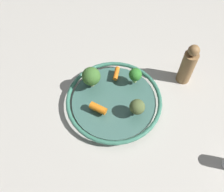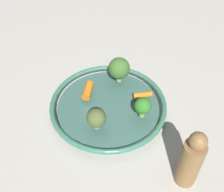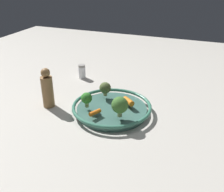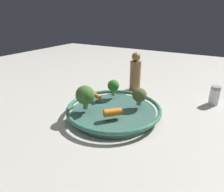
{
  "view_description": "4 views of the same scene",
  "coord_description": "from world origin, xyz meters",
  "px_view_note": "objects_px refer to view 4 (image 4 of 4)",
  "views": [
    {
      "loc": [
        0.1,
        0.39,
        0.69
      ],
      "look_at": [
        0.01,
        0.01,
        0.07
      ],
      "focal_mm": 39.83,
      "sensor_mm": 36.0,
      "label": 1
    },
    {
      "loc": [
        -0.42,
        0.25,
        0.57
      ],
      "look_at": [
        0.0,
        -0.01,
        0.05
      ],
      "focal_mm": 45.74,
      "sensor_mm": 36.0,
      "label": 2
    },
    {
      "loc": [
        0.31,
        -0.81,
        0.51
      ],
      "look_at": [
        -0.01,
        0.03,
        0.06
      ],
      "focal_mm": 42.29,
      "sensor_mm": 36.0,
      "label": 3
    },
    {
      "loc": [
        0.5,
        0.28,
        0.31
      ],
      "look_at": [
        -0.03,
        -0.02,
        0.06
      ],
      "focal_mm": 32.11,
      "sensor_mm": 36.0,
      "label": 4
    }
  ],
  "objects_px": {
    "baby_carrot_left": "(96,96)",
    "broccoli_floret_edge": "(85,95)",
    "broccoli_floret_mid": "(113,86)",
    "salt_shaker": "(214,95)",
    "serving_bowl": "(114,111)",
    "broccoli_floret_small": "(139,95)",
    "baby_carrot_right": "(113,112)",
    "pepper_mill": "(135,73)"
  },
  "relations": [
    {
      "from": "broccoli_floret_small",
      "to": "salt_shaker",
      "type": "relative_size",
      "value": 0.82
    },
    {
      "from": "baby_carrot_left",
      "to": "pepper_mill",
      "type": "height_order",
      "value": "pepper_mill"
    },
    {
      "from": "baby_carrot_right",
      "to": "broccoli_floret_small",
      "type": "height_order",
      "value": "broccoli_floret_small"
    },
    {
      "from": "baby_carrot_left",
      "to": "broccoli_floret_small",
      "type": "xyz_separation_m",
      "value": [
        -0.02,
        0.15,
        0.03
      ]
    },
    {
      "from": "broccoli_floret_edge",
      "to": "pepper_mill",
      "type": "distance_m",
      "value": 0.31
    },
    {
      "from": "serving_bowl",
      "to": "salt_shaker",
      "type": "distance_m",
      "value": 0.37
    },
    {
      "from": "serving_bowl",
      "to": "pepper_mill",
      "type": "bearing_deg",
      "value": -170.95
    },
    {
      "from": "broccoli_floret_mid",
      "to": "salt_shaker",
      "type": "xyz_separation_m",
      "value": [
        -0.18,
        0.31,
        -0.04
      ]
    },
    {
      "from": "baby_carrot_right",
      "to": "broccoli_floret_mid",
      "type": "distance_m",
      "value": 0.16
    },
    {
      "from": "serving_bowl",
      "to": "baby_carrot_right",
      "type": "distance_m",
      "value": 0.07
    },
    {
      "from": "broccoli_floret_mid",
      "to": "baby_carrot_left",
      "type": "bearing_deg",
      "value": -37.82
    },
    {
      "from": "serving_bowl",
      "to": "broccoli_floret_small",
      "type": "distance_m",
      "value": 0.1
    },
    {
      "from": "broccoli_floret_small",
      "to": "baby_carrot_left",
      "type": "bearing_deg",
      "value": -81.23
    },
    {
      "from": "serving_bowl",
      "to": "salt_shaker",
      "type": "relative_size",
      "value": 4.39
    },
    {
      "from": "baby_carrot_right",
      "to": "broccoli_floret_mid",
      "type": "xyz_separation_m",
      "value": [
        -0.14,
        -0.08,
        0.02
      ]
    },
    {
      "from": "broccoli_floret_mid",
      "to": "broccoli_floret_small",
      "type": "bearing_deg",
      "value": 76.02
    },
    {
      "from": "serving_bowl",
      "to": "broccoli_floret_mid",
      "type": "distance_m",
      "value": 0.11
    },
    {
      "from": "broccoli_floret_small",
      "to": "baby_carrot_right",
      "type": "bearing_deg",
      "value": -17.92
    },
    {
      "from": "baby_carrot_left",
      "to": "broccoli_floret_edge",
      "type": "height_order",
      "value": "broccoli_floret_edge"
    },
    {
      "from": "baby_carrot_right",
      "to": "baby_carrot_left",
      "type": "xyz_separation_m",
      "value": [
        -0.09,
        -0.12,
        -0.0
      ]
    },
    {
      "from": "serving_bowl",
      "to": "broccoli_floret_mid",
      "type": "xyz_separation_m",
      "value": [
        -0.08,
        -0.05,
        0.05
      ]
    },
    {
      "from": "baby_carrot_left",
      "to": "broccoli_floret_edge",
      "type": "bearing_deg",
      "value": 12.71
    },
    {
      "from": "baby_carrot_right",
      "to": "baby_carrot_left",
      "type": "bearing_deg",
      "value": -126.54
    },
    {
      "from": "baby_carrot_left",
      "to": "broccoli_floret_small",
      "type": "relative_size",
      "value": 0.84
    },
    {
      "from": "baby_carrot_right",
      "to": "baby_carrot_left",
      "type": "height_order",
      "value": "baby_carrot_right"
    },
    {
      "from": "baby_carrot_right",
      "to": "broccoli_floret_small",
      "type": "relative_size",
      "value": 0.92
    },
    {
      "from": "broccoli_floret_edge",
      "to": "broccoli_floret_small",
      "type": "xyz_separation_m",
      "value": [
        -0.11,
        0.13,
        -0.01
      ]
    },
    {
      "from": "broccoli_floret_mid",
      "to": "serving_bowl",
      "type": "bearing_deg",
      "value": 30.46
    },
    {
      "from": "baby_carrot_right",
      "to": "salt_shaker",
      "type": "height_order",
      "value": "salt_shaker"
    },
    {
      "from": "serving_bowl",
      "to": "broccoli_floret_edge",
      "type": "height_order",
      "value": "broccoli_floret_edge"
    },
    {
      "from": "serving_bowl",
      "to": "broccoli_floret_small",
      "type": "relative_size",
      "value": 5.34
    },
    {
      "from": "broccoli_floret_edge",
      "to": "salt_shaker",
      "type": "relative_size",
      "value": 1.07
    },
    {
      "from": "baby_carrot_right",
      "to": "broccoli_floret_mid",
      "type": "bearing_deg",
      "value": -150.91
    },
    {
      "from": "broccoli_floret_small",
      "to": "salt_shaker",
      "type": "bearing_deg",
      "value": 135.67
    },
    {
      "from": "baby_carrot_left",
      "to": "broccoli_floret_mid",
      "type": "relative_size",
      "value": 0.83
    },
    {
      "from": "baby_carrot_right",
      "to": "broccoli_floret_mid",
      "type": "height_order",
      "value": "broccoli_floret_mid"
    },
    {
      "from": "baby_carrot_left",
      "to": "baby_carrot_right",
      "type": "bearing_deg",
      "value": 53.46
    },
    {
      "from": "salt_shaker",
      "to": "broccoli_floret_small",
      "type": "bearing_deg",
      "value": -44.33
    },
    {
      "from": "serving_bowl",
      "to": "pepper_mill",
      "type": "height_order",
      "value": "pepper_mill"
    },
    {
      "from": "baby_carrot_left",
      "to": "broccoli_floret_small",
      "type": "height_order",
      "value": "broccoli_floret_small"
    },
    {
      "from": "baby_carrot_right",
      "to": "broccoli_floret_edge",
      "type": "xyz_separation_m",
      "value": [
        -0.0,
        -0.1,
        0.03
      ]
    },
    {
      "from": "baby_carrot_right",
      "to": "pepper_mill",
      "type": "xyz_separation_m",
      "value": [
        -0.31,
        -0.07,
        0.03
      ]
    }
  ]
}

